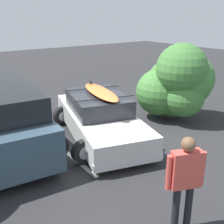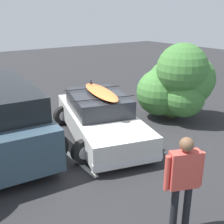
# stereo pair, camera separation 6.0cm
# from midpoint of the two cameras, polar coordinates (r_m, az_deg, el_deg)

# --- Properties ---
(ground_plane) EXTENTS (44.00, 44.00, 0.02)m
(ground_plane) POSITION_cam_midpoint_polar(r_m,az_deg,el_deg) (8.30, -2.21, -5.68)
(ground_plane) COLOR #28282B
(ground_plane) RESTS_ON ground
(parking_stripe) EXTENTS (0.12, 3.66, 0.00)m
(parking_stripe) POSITION_cam_midpoint_polar(r_m,az_deg,el_deg) (7.94, -10.54, -7.17)
(parking_stripe) COLOR silver
(parking_stripe) RESTS_ON ground
(sedan_car) EXTENTS (3.05, 4.75, 1.55)m
(sedan_car) POSITION_cam_midpoint_polar(r_m,az_deg,el_deg) (8.32, -2.75, -1.01)
(sedan_car) COLOR silver
(sedan_car) RESTS_ON ground
(person_bystander) EXTENTS (0.62, 0.37, 1.73)m
(person_bystander) POSITION_cam_midpoint_polar(r_m,az_deg,el_deg) (4.77, 14.29, -12.55)
(person_bystander) COLOR black
(person_bystander) RESTS_ON ground
(bush_near_left) EXTENTS (2.46, 2.43, 2.65)m
(bush_near_left) POSITION_cam_midpoint_polar(r_m,az_deg,el_deg) (9.77, 12.92, 5.45)
(bush_near_left) COLOR #4C3828
(bush_near_left) RESTS_ON ground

